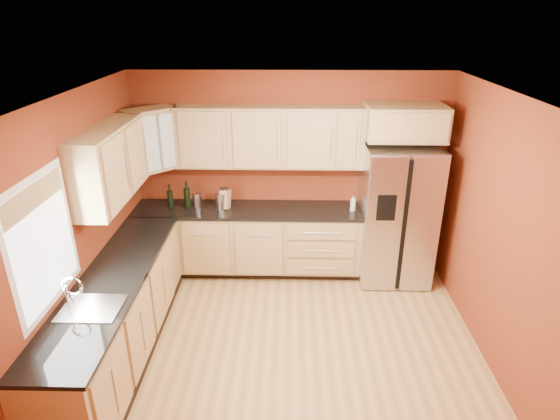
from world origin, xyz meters
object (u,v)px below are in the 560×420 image
Objects in this scene: canister_left at (221,201)px; knife_block at (225,199)px; wine_bottle_a at (187,195)px; soap_dispenser at (353,203)px; refrigerator at (396,214)px.

canister_left is 0.06m from knife_block.
knife_block is (0.48, 0.01, -0.06)m from wine_bottle_a.
wine_bottle_a is 1.85× the size of soap_dispenser.
soap_dispenser is (1.63, -0.06, -0.02)m from knife_block.
refrigerator reaches higher than knife_block.
knife_block reaches higher than soap_dispenser.
refrigerator is at bearing 16.33° from knife_block.
wine_bottle_a is (-2.66, 0.08, 0.21)m from refrigerator.
wine_bottle_a is 0.49m from knife_block.
canister_left is at bearing -2.29° from wine_bottle_a.
wine_bottle_a is at bearing 177.71° from canister_left.
wine_bottle_a is (-0.43, 0.02, 0.08)m from canister_left.
canister_left is 0.44m from wine_bottle_a.
refrigerator is at bearing -1.64° from canister_left.
knife_block is at bearing 177.88° from soap_dispenser.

